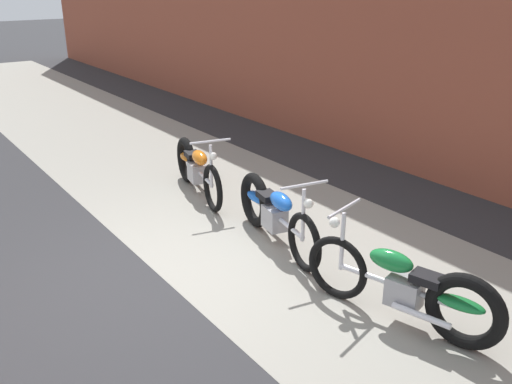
# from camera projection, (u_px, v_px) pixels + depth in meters

# --- Properties ---
(ground_plane) EXTENTS (80.00, 80.00, 0.00)m
(ground_plane) POSITION_uv_depth(u_px,v_px,m) (160.00, 276.00, 6.12)
(ground_plane) COLOR #2D2D30
(sidewalk_slab) EXTENTS (36.00, 3.50, 0.01)m
(sidewalk_slab) POSITION_uv_depth(u_px,v_px,m) (283.00, 235.00, 7.07)
(sidewalk_slab) COLOR gray
(sidewalk_slab) RESTS_ON ground
(motorcycle_orange) EXTENTS (1.98, 0.73, 1.03)m
(motorcycle_orange) POSITION_uv_depth(u_px,v_px,m) (195.00, 167.00, 8.36)
(motorcycle_orange) COLOR black
(motorcycle_orange) RESTS_ON ground
(motorcycle_blue) EXTENTS (1.99, 0.69, 1.03)m
(motorcycle_blue) POSITION_uv_depth(u_px,v_px,m) (272.00, 211.00, 6.79)
(motorcycle_blue) COLOR black
(motorcycle_blue) RESTS_ON ground
(motorcycle_green) EXTENTS (1.96, 0.76, 1.03)m
(motorcycle_green) POSITION_uv_depth(u_px,v_px,m) (412.00, 290.00, 5.10)
(motorcycle_green) COLOR black
(motorcycle_green) RESTS_ON ground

